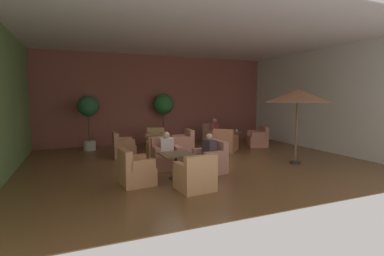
# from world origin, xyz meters

# --- Properties ---
(ground_plane) EXTENTS (10.56, 8.58, 0.02)m
(ground_plane) POSITION_xyz_m (0.00, 0.00, -0.01)
(ground_plane) COLOR brown
(wall_back_brick) EXTENTS (10.56, 0.08, 3.90)m
(wall_back_brick) POSITION_xyz_m (0.00, 4.25, 1.95)
(wall_back_brick) COLOR brown
(wall_back_brick) RESTS_ON ground_plane
(wall_left_accent) EXTENTS (0.08, 8.58, 3.90)m
(wall_left_accent) POSITION_xyz_m (-5.24, 0.00, 1.95)
(wall_left_accent) COLOR #6B9550
(wall_left_accent) RESTS_ON ground_plane
(wall_right_plain) EXTENTS (0.08, 8.58, 3.90)m
(wall_right_plain) POSITION_xyz_m (5.24, 0.00, 1.95)
(wall_right_plain) COLOR silver
(wall_right_plain) RESTS_ON ground_plane
(ceiling_slab) EXTENTS (10.56, 8.58, 0.06)m
(ceiling_slab) POSITION_xyz_m (0.00, 0.00, 3.93)
(ceiling_slab) COLOR silver
(ceiling_slab) RESTS_ON wall_back_brick
(cafe_table_front_left) EXTENTS (0.69, 0.69, 0.64)m
(cafe_table_front_left) POSITION_xyz_m (2.50, 1.94, 0.46)
(cafe_table_front_left) COLOR black
(cafe_table_front_left) RESTS_ON ground_plane
(armchair_front_left_north) EXTENTS (1.11, 1.11, 0.87)m
(armchair_front_left_north) POSITION_xyz_m (1.73, 1.24, 0.31)
(armchair_front_left_north) COLOR #C07953
(armchair_front_left_north) RESTS_ON ground_plane
(armchair_front_left_east) EXTENTS (0.97, 1.00, 0.84)m
(armchair_front_left_east) POSITION_xyz_m (3.47, 1.60, 0.32)
(armchair_front_left_east) COLOR #BA765B
(armchair_front_left_east) RESTS_ON ground_plane
(armchair_front_left_south) EXTENTS (1.05, 1.01, 0.92)m
(armchair_front_left_south) POSITION_xyz_m (2.04, 2.88, 0.33)
(armchair_front_left_south) COLOR tan
(armchair_front_left_south) RESTS_ON ground_plane
(cafe_table_front_right) EXTENTS (0.82, 0.82, 0.64)m
(cafe_table_front_right) POSITION_xyz_m (-1.25, -1.55, 0.52)
(cafe_table_front_right) COLOR black
(cafe_table_front_right) RESTS_ON ground_plane
(armchair_front_right_north) EXTENTS (0.82, 0.86, 0.86)m
(armchair_front_right_north) POSITION_xyz_m (-2.31, -1.67, 0.31)
(armchair_front_right_north) COLOR tan
(armchair_front_right_north) RESTS_ON ground_plane
(armchair_front_right_east) EXTENTS (0.81, 0.80, 0.83)m
(armchair_front_right_east) POSITION_xyz_m (-1.16, -2.61, 0.31)
(armchair_front_right_east) COLOR tan
(armchair_front_right_east) RESTS_ON ground_plane
(armchair_front_right_south) EXTENTS (0.87, 0.81, 0.87)m
(armchair_front_right_south) POSITION_xyz_m (-0.20, -1.40, 0.32)
(armchair_front_right_south) COLOR #B07562
(armchair_front_right_south) RESTS_ON ground_plane
(armchair_front_right_west) EXTENTS (0.82, 0.80, 0.86)m
(armchair_front_right_west) POSITION_xyz_m (-1.18, -0.49, 0.32)
(armchair_front_right_west) COLOR #BC765E
(armchair_front_right_west) RESTS_ON ground_plane
(cafe_table_mid_center) EXTENTS (0.69, 0.69, 0.64)m
(cafe_table_mid_center) POSITION_xyz_m (-0.99, 1.62, 0.48)
(cafe_table_mid_center) COLOR black
(cafe_table_mid_center) RESTS_ON ground_plane
(armchair_mid_center_north) EXTENTS (0.76, 0.83, 0.87)m
(armchair_mid_center_north) POSITION_xyz_m (-2.10, 1.66, 0.32)
(armchair_mid_center_north) COLOR #B97954
(armchair_mid_center_north) RESTS_ON ground_plane
(armchair_mid_center_east) EXTENTS (0.79, 0.79, 0.82)m
(armchair_mid_center_east) POSITION_xyz_m (-1.13, 0.53, 0.31)
(armchair_mid_center_east) COLOR tan
(armchair_mid_center_east) RESTS_ON ground_plane
(armchair_mid_center_south) EXTENTS (0.78, 0.80, 0.86)m
(armchair_mid_center_south) POSITION_xyz_m (0.10, 1.54, 0.32)
(armchair_mid_center_south) COLOR tan
(armchair_mid_center_south) RESTS_ON ground_plane
(armchair_mid_center_west) EXTENTS (0.88, 0.89, 0.85)m
(armchair_mid_center_west) POSITION_xyz_m (-0.66, 2.66, 0.32)
(armchair_mid_center_west) COLOR tan
(armchair_mid_center_west) RESTS_ON ground_plane
(patio_umbrella_tall_red) EXTENTS (1.95, 1.95, 2.32)m
(patio_umbrella_tall_red) POSITION_xyz_m (2.74, -1.41, 2.10)
(patio_umbrella_tall_red) COLOR #2D2D2D
(patio_umbrella_tall_red) RESTS_ON ground_plane
(potted_tree_left_corner) EXTENTS (0.89, 0.89, 2.21)m
(potted_tree_left_corner) POSITION_xyz_m (-0.00, 3.75, 1.60)
(potted_tree_left_corner) COLOR #A96749
(potted_tree_left_corner) RESTS_ON ground_plane
(potted_tree_mid_left) EXTENTS (0.80, 0.80, 2.13)m
(potted_tree_mid_left) POSITION_xyz_m (-3.11, 3.39, 1.53)
(potted_tree_mid_left) COLOR silver
(potted_tree_mid_left) RESTS_ON ground_plane
(patron_blue_shirt) EXTENTS (0.29, 0.42, 0.65)m
(patron_blue_shirt) POSITION_xyz_m (-0.24, -1.41, 0.71)
(patron_blue_shirt) COLOR #3E3139
(patron_blue_shirt) RESTS_ON ground_plane
(patron_by_window) EXTENTS (0.39, 0.33, 0.68)m
(patron_by_window) POSITION_xyz_m (2.06, 2.84, 0.75)
(patron_by_window) COLOR #A9494B
(patron_by_window) RESTS_ON ground_plane
(patron_with_friend) EXTENTS (0.39, 0.28, 0.65)m
(patron_with_friend) POSITION_xyz_m (-1.19, -0.53, 0.70)
(patron_with_friend) COLOR silver
(patron_with_friend) RESTS_ON ground_plane
(iced_drink_cup) EXTENTS (0.08, 0.08, 0.11)m
(iced_drink_cup) POSITION_xyz_m (2.56, 1.81, 0.69)
(iced_drink_cup) COLOR white
(iced_drink_cup) RESTS_ON cafe_table_front_left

